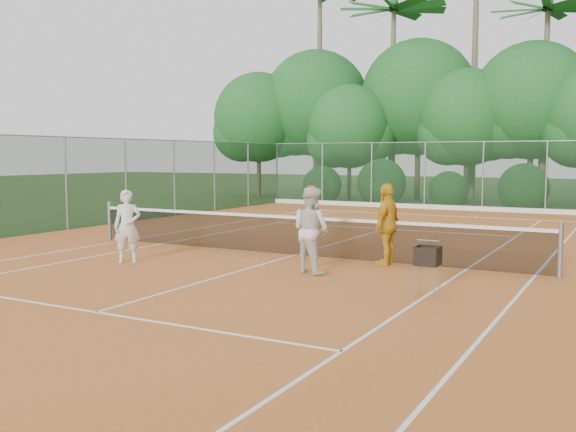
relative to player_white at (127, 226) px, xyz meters
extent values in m
plane|color=#224017|center=(2.82, 2.64, -0.84)|extent=(120.00, 120.00, 0.00)
cube|color=#B7652A|center=(2.82, 2.64, -0.83)|extent=(18.00, 36.00, 0.02)
cylinder|color=gray|center=(-3.11, 2.64, -0.27)|extent=(0.10, 0.10, 1.10)
cylinder|color=gray|center=(8.76, 2.64, -0.27)|extent=(0.10, 0.10, 1.10)
cube|color=black|center=(2.82, 2.64, -0.36)|extent=(11.87, 0.03, 0.86)
cube|color=white|center=(2.82, 2.64, 0.11)|extent=(11.87, 0.04, 0.07)
imported|color=silver|center=(0.00, 0.00, 0.00)|extent=(0.71, 0.67, 1.64)
imported|color=silver|center=(4.21, 0.82, 0.07)|extent=(1.03, 0.92, 1.77)
ellipsoid|color=#B31729|center=(4.21, 0.82, 0.91)|extent=(0.22, 0.22, 0.14)
imported|color=gold|center=(5.25, 2.46, 0.08)|extent=(0.51, 1.08, 1.80)
cylinder|color=gray|center=(6.80, -0.46, -0.54)|extent=(0.02, 0.02, 0.55)
cylinder|color=gray|center=(7.14, -0.12, -0.54)|extent=(0.02, 0.02, 0.55)
cube|color=black|center=(6.97, -0.29, -0.10)|extent=(0.38, 0.38, 0.32)
sphere|color=#CDE134|center=(-0.22, 15.14, -0.78)|extent=(0.07, 0.07, 0.07)
sphere|color=#DDEB36|center=(4.57, 14.53, -0.78)|extent=(0.07, 0.07, 0.07)
sphere|color=#C5DC33|center=(4.57, 11.62, -0.78)|extent=(0.07, 0.07, 0.07)
cube|color=white|center=(2.82, 14.52, -0.81)|extent=(11.03, 0.06, 0.01)
cube|color=white|center=(-2.66, 2.64, -0.81)|extent=(0.06, 23.77, 0.01)
cube|color=white|center=(8.31, 2.64, -0.81)|extent=(0.06, 23.77, 0.01)
cube|color=white|center=(-1.29, 2.64, -0.81)|extent=(0.06, 23.77, 0.01)
cube|color=white|center=(6.93, 2.64, -0.81)|extent=(0.06, 23.77, 0.01)
cube|color=white|center=(2.82, 9.04, -0.81)|extent=(8.23, 0.06, 0.01)
cube|color=white|center=(2.82, -3.76, -0.81)|extent=(8.23, 0.06, 0.01)
cube|color=white|center=(2.82, 2.64, -0.81)|extent=(0.06, 12.80, 0.01)
cube|color=#19381E|center=(2.82, 17.64, 0.68)|extent=(18.00, 0.02, 3.00)
cylinder|color=gray|center=(-6.18, 17.64, 0.68)|extent=(0.07, 0.07, 3.00)
cylinder|color=gray|center=(-6.18, 17.64, 0.68)|extent=(0.07, 0.07, 3.00)
cylinder|color=brown|center=(-9.68, 21.64, 1.04)|extent=(0.26, 0.26, 3.75)
sphere|color=#1C5620|center=(-9.68, 21.64, 3.81)|extent=(5.25, 5.25, 5.25)
cylinder|color=brown|center=(-6.68, 23.14, 1.36)|extent=(0.30, 0.30, 4.40)
sphere|color=#1C5620|center=(-6.68, 23.14, 4.62)|extent=(6.16, 6.16, 6.16)
cylinder|color=brown|center=(-3.68, 21.14, 0.76)|extent=(0.22, 0.22, 3.20)
sphere|color=#1C5620|center=(-3.68, 21.14, 3.13)|extent=(4.48, 4.48, 4.48)
cylinder|color=brown|center=(-0.68, 23.64, 1.41)|extent=(0.31, 0.31, 4.50)
sphere|color=#1C5620|center=(-0.68, 23.64, 4.74)|extent=(6.30, 6.30, 6.30)
cylinder|color=brown|center=(2.32, 22.14, 0.91)|extent=(0.24, 0.24, 3.50)
sphere|color=#1C5620|center=(2.32, 22.14, 3.50)|extent=(4.90, 4.90, 4.90)
cylinder|color=brown|center=(5.32, 22.64, 1.21)|extent=(0.28, 0.28, 4.10)
sphere|color=#1C5620|center=(5.32, 22.64, 4.25)|extent=(5.74, 5.74, 5.74)
cone|color=brown|center=(-7.18, 24.64, 5.66)|extent=(0.44, 0.44, 13.00)
cone|color=brown|center=(-2.18, 23.64, 4.66)|extent=(0.44, 0.44, 11.00)
sphere|color=#1C5620|center=(-2.18, 23.64, 10.00)|extent=(0.50, 0.50, 0.50)
cone|color=brown|center=(1.82, 25.64, 6.66)|extent=(0.44, 0.44, 15.00)
cone|color=brown|center=(5.82, 23.14, 4.16)|extent=(0.44, 0.44, 10.00)
sphere|color=#1C5620|center=(5.82, 23.14, 9.01)|extent=(0.50, 0.50, 0.50)
camera|label=1|loc=(10.03, -10.82, 1.58)|focal=40.00mm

